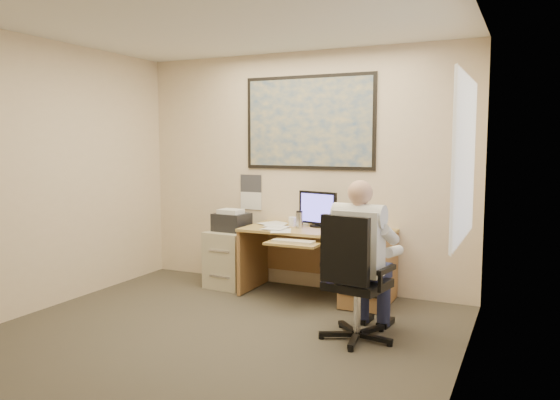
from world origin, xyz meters
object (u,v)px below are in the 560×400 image
at_px(desk, 347,260).
at_px(person, 359,260).
at_px(office_chair, 356,304).
at_px(filing_cabinet, 232,253).

relative_size(desk, person, 1.18).
xyz_separation_m(desk, office_chair, (0.44, -1.12, -0.12)).
xyz_separation_m(desk, filing_cabinet, (-1.42, 0.02, -0.05)).
bearing_deg(desk, person, -67.22).
distance_m(filing_cabinet, office_chair, 2.18).
distance_m(desk, filing_cabinet, 1.42).
height_order(office_chair, person, person).
bearing_deg(filing_cabinet, desk, 3.74).
bearing_deg(filing_cabinet, office_chair, -26.93).
relative_size(filing_cabinet, office_chair, 0.83).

